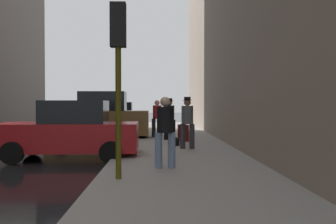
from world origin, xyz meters
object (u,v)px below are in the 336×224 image
(pedestrian_with_beanie, at_px, (187,120))
(duffel_bag, at_px, (175,141))
(fire_hydrant, at_px, (140,128))
(rolling_suitcase, at_px, (183,133))
(parked_bronze_suv, at_px, (100,118))
(pedestrian_in_red_jacket, at_px, (157,116))
(pedestrian_with_fedora, at_px, (170,117))
(traffic_light, at_px, (118,52))
(pedestrian_in_jeans, at_px, (165,128))
(parked_gray_coupe, at_px, (114,117))
(parked_red_hatchback, at_px, (70,131))

(pedestrian_with_beanie, distance_m, duffel_bag, 1.45)
(fire_hydrant, height_order, rolling_suitcase, rolling_suitcase)
(duffel_bag, bearing_deg, parked_bronze_suv, 133.50)
(duffel_bag, bearing_deg, rolling_suitcase, 74.14)
(pedestrian_in_red_jacket, xyz_separation_m, rolling_suitcase, (1.08, -2.06, -0.61))
(pedestrian_with_fedora, bearing_deg, fire_hydrant, 118.16)
(traffic_light, distance_m, duffel_bag, 6.80)
(traffic_light, height_order, pedestrian_in_jeans, traffic_light)
(rolling_suitcase, height_order, duffel_bag, rolling_suitcase)
(parked_gray_coupe, bearing_deg, pedestrian_in_red_jacket, -65.30)
(pedestrian_with_fedora, xyz_separation_m, pedestrian_in_jeans, (-0.35, -7.02, -0.03))
(pedestrian_with_fedora, bearing_deg, parked_bronze_suv, 156.96)
(traffic_light, bearing_deg, parked_red_hatchback, 116.35)
(pedestrian_with_beanie, relative_size, rolling_suitcase, 1.71)
(pedestrian_with_beanie, height_order, rolling_suitcase, pedestrian_with_beanie)
(parked_gray_coupe, xyz_separation_m, pedestrian_with_beanie, (3.69, -10.42, 0.29))
(rolling_suitcase, bearing_deg, parked_bronze_suv, 151.67)
(pedestrian_in_red_jacket, height_order, rolling_suitcase, pedestrian_in_red_jacket)
(pedestrian_with_fedora, relative_size, pedestrian_in_jeans, 1.04)
(traffic_light, bearing_deg, pedestrian_in_jeans, 52.35)
(rolling_suitcase, bearing_deg, duffel_bag, -105.86)
(pedestrian_with_beanie, distance_m, pedestrian_in_red_jacket, 4.77)
(traffic_light, relative_size, pedestrian_in_jeans, 2.11)
(pedestrian_with_fedora, distance_m, rolling_suitcase, 1.07)
(pedestrian_with_fedora, bearing_deg, traffic_light, -99.14)
(pedestrian_with_beanie, xyz_separation_m, pedestrian_in_red_jacket, (-1.03, 4.66, -0.03))
(rolling_suitcase, bearing_deg, pedestrian_with_fedora, 129.55)
(parked_bronze_suv, xyz_separation_m, traffic_light, (1.85, -9.66, 1.73))
(pedestrian_in_red_jacket, bearing_deg, fire_hydrant, 125.75)
(pedestrian_with_beanie, bearing_deg, traffic_light, -109.91)
(parked_bronze_suv, bearing_deg, traffic_light, -79.14)
(pedestrian_in_jeans, distance_m, pedestrian_with_beanie, 3.87)
(parked_red_hatchback, xyz_separation_m, rolling_suitcase, (3.73, 3.91, -0.36))
(parked_red_hatchback, height_order, pedestrian_in_red_jacket, pedestrian_in_red_jacket)
(pedestrian_in_red_jacket, bearing_deg, parked_red_hatchback, -113.95)
(parked_bronze_suv, xyz_separation_m, pedestrian_in_jeans, (2.84, -8.38, 0.07))
(parked_gray_coupe, xyz_separation_m, pedestrian_in_red_jacket, (2.65, -5.76, 0.26))
(parked_bronze_suv, height_order, traffic_light, traffic_light)
(parked_gray_coupe, relative_size, pedestrian_with_fedora, 2.39)
(parked_gray_coupe, bearing_deg, parked_red_hatchback, -90.00)
(pedestrian_with_fedora, bearing_deg, parked_red_hatchback, -124.97)
(traffic_light, bearing_deg, pedestrian_in_red_jacket, 85.30)
(fire_hydrant, height_order, pedestrian_with_beanie, pedestrian_with_beanie)
(parked_gray_coupe, bearing_deg, pedestrian_in_jeans, -78.68)
(traffic_light, bearing_deg, duffel_bag, 76.72)
(parked_red_hatchback, relative_size, pedestrian_in_red_jacket, 2.48)
(parked_gray_coupe, relative_size, traffic_light, 1.18)
(parked_red_hatchback, relative_size, rolling_suitcase, 4.07)
(parked_red_hatchback, xyz_separation_m, pedestrian_in_red_jacket, (2.65, 5.97, 0.26))
(pedestrian_with_fedora, xyz_separation_m, pedestrian_in_red_jacket, (-0.54, 1.41, -0.03))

